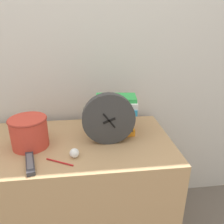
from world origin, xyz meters
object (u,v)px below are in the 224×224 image
Objects in this scene: pen at (60,162)px; desk_clock at (109,119)px; basket at (29,131)px; tv_remote at (30,163)px; crumpled_paper_ball at (74,153)px; book_stack at (114,116)px.

desk_clock is at bearing 32.67° from pen.
desk_clock reaches higher than basket.
crumpled_paper_ball reaches higher than tv_remote.
pen is at bearing 0.03° from tv_remote.
basket is at bearing 177.96° from desk_clock.
crumpled_paper_ball is 0.08m from pen.
basket reaches higher than crumpled_paper_ball.
book_stack reaches higher than pen.
crumpled_paper_ball is (-0.18, -0.12, -0.12)m from desk_clock.
desk_clock reaches higher than book_stack.
tv_remote is at bearing -179.97° from pen.
crumpled_paper_ball is (-0.23, -0.24, -0.09)m from book_stack.
basket is at bearing 133.48° from pen.
pen is (-0.07, -0.04, -0.02)m from crumpled_paper_ball.
basket is 4.23× the size of crumpled_paper_ball.
basket is 1.48× the size of pen.
book_stack is at bearing 43.25° from pen.
basket is 0.26m from pen.
book_stack is (0.04, 0.12, -0.03)m from desk_clock.
tv_remote is (0.03, -0.18, -0.08)m from basket.
tv_remote is at bearing -157.31° from desk_clock.
desk_clock is 1.56× the size of tv_remote.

